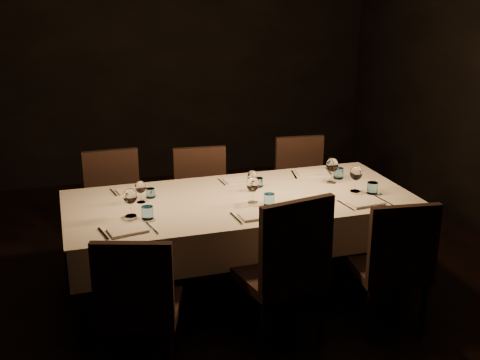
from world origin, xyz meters
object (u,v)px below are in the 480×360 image
object	(u,v)px
chair_far_center	(202,198)
dining_table	(240,207)
chair_near_right	(394,261)
chair_far_right	(302,184)
chair_near_center	(284,266)
chair_near_left	(138,301)
chair_far_left	(114,203)

from	to	relation	value
chair_far_center	dining_table	bearing A→B (deg)	-75.74
dining_table	chair_near_right	bearing A→B (deg)	-45.96
dining_table	chair_far_right	world-z (taller)	chair_far_right
chair_near_center	chair_near_right	distance (m)	0.75
chair_near_left	chair_far_center	size ratio (longest dim) A/B	1.01
chair_near_center	chair_far_left	bearing A→B (deg)	-71.43
chair_far_center	chair_far_left	bearing A→B (deg)	-179.57
chair_far_right	chair_near_center	bearing A→B (deg)	-110.49
dining_table	chair_far_left	distance (m)	1.17
chair_near_left	chair_far_center	xyz separation A→B (m)	(0.77, 1.57, -0.00)
chair_near_center	chair_far_center	distance (m)	1.51
chair_far_right	chair_far_center	bearing A→B (deg)	-168.29
chair_near_right	chair_far_left	size ratio (longest dim) A/B	1.01
chair_far_left	chair_near_left	bearing A→B (deg)	-91.86
chair_far_center	chair_near_center	bearing A→B (deg)	-77.91
chair_near_left	chair_near_right	size ratio (longest dim) A/B	0.98
chair_near_left	chair_far_left	bearing A→B (deg)	-73.30
chair_near_center	chair_far_right	world-z (taller)	chair_near_center
chair_near_center	chair_near_right	world-z (taller)	chair_near_center
dining_table	chair_far_right	size ratio (longest dim) A/B	2.71
dining_table	chair_far_left	bearing A→B (deg)	136.11
chair_near_left	chair_near_right	bearing A→B (deg)	-161.64
chair_far_right	dining_table	bearing A→B (deg)	-129.57
chair_far_right	chair_near_left	bearing A→B (deg)	-129.95
chair_near_right	chair_far_right	distance (m)	1.66
chair_near_right	chair_near_center	bearing A→B (deg)	2.04
dining_table	chair_far_center	bearing A→B (deg)	98.44
chair_near_center	chair_far_right	size ratio (longest dim) A/B	1.13
dining_table	chair_near_center	bearing A→B (deg)	-85.86
chair_near_left	chair_far_center	distance (m)	1.75
dining_table	chair_near_center	size ratio (longest dim) A/B	2.40
chair_near_left	chair_near_center	size ratio (longest dim) A/B	0.89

